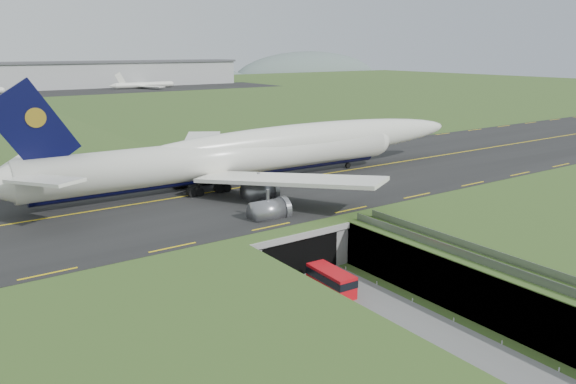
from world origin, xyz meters
TOP-DOWN VIEW (x-y plane):
  - ground at (0.00, 0.00)m, footprint 900.00×900.00m
  - airfield_deck at (0.00, 0.00)m, footprint 800.00×800.00m
  - trench_road at (0.00, -7.50)m, footprint 12.00×75.00m
  - taxiway at (0.00, 33.00)m, footprint 800.00×44.00m
  - tunnel_portal at (0.00, 16.71)m, footprint 17.00×22.30m
  - guideway at (11.00, -19.11)m, footprint 3.00×53.00m
  - jumbo_jet at (10.78, 34.97)m, footprint 92.67×59.98m
  - shuttle_tram at (-0.08, 1.72)m, footprint 2.98×7.20m
  - distant_hills at (64.38, 430.00)m, footprint 700.00×91.00m

SIDE VIEW (x-z plane):
  - distant_hills at x=64.38m, z-range -34.00..26.00m
  - ground at x=0.00m, z-range 0.00..0.00m
  - trench_road at x=0.00m, z-range 0.00..0.20m
  - shuttle_tram at x=-0.08m, z-range 0.15..3.06m
  - airfield_deck at x=0.00m, z-range 0.00..6.00m
  - tunnel_portal at x=0.00m, z-range 0.33..6.33m
  - guideway at x=11.00m, z-range 1.80..8.85m
  - taxiway at x=0.00m, z-range 6.00..6.18m
  - jumbo_jet at x=10.78m, z-range 1.41..21.26m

